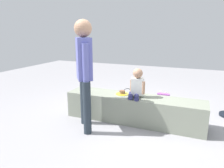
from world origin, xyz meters
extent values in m
plane|color=#979599|center=(0.00, 0.00, 0.00)|extent=(12.00, 12.00, 0.00)
cube|color=gray|center=(0.00, 0.00, 0.23)|extent=(2.35, 0.48, 0.46)
cylinder|color=navy|center=(-0.02, -0.11, 0.49)|extent=(0.14, 0.26, 0.08)
cylinder|color=navy|center=(0.09, -0.14, 0.49)|extent=(0.14, 0.26, 0.08)
cube|color=white|center=(0.07, -0.02, 0.64)|extent=(0.24, 0.18, 0.28)
sphere|color=tan|center=(0.07, -0.02, 0.86)|extent=(0.16, 0.16, 0.16)
cylinder|color=tan|center=(-0.05, 0.01, 0.63)|extent=(0.05, 0.05, 0.21)
cylinder|color=tan|center=(0.18, -0.05, 0.63)|extent=(0.05, 0.05, 0.21)
cylinder|color=#242F38|center=(-0.51, -0.69, 0.41)|extent=(0.12, 0.12, 0.81)
cylinder|color=#242F38|center=(-0.74, -0.39, 0.41)|extent=(0.12, 0.12, 0.81)
cube|color=#5E63B3|center=(-0.63, -0.54, 1.12)|extent=(0.37, 0.40, 0.62)
sphere|color=tan|center=(-0.63, -0.54, 1.56)|extent=(0.26, 0.26, 0.26)
cylinder|color=#5E63B3|center=(-0.52, -0.69, 1.07)|extent=(0.10, 0.10, 0.59)
cylinder|color=#5E63B3|center=(-0.74, -0.40, 1.07)|extent=(0.10, 0.10, 0.59)
cylinder|color=yellow|center=(-0.22, 0.03, 0.46)|extent=(0.22, 0.22, 0.01)
cylinder|color=#876247|center=(-0.22, 0.03, 0.49)|extent=(0.10, 0.10, 0.05)
cylinder|color=brown|center=(-0.22, 0.03, 0.52)|extent=(0.10, 0.10, 0.01)
cube|color=silver|center=(-0.16, 0.02, 0.47)|extent=(0.11, 0.04, 0.00)
cube|color=#B259BF|center=(0.38, 0.78, 0.17)|extent=(0.24, 0.08, 0.33)
torus|color=white|center=(0.33, 0.78, 0.33)|extent=(0.09, 0.01, 0.09)
torus|color=white|center=(0.43, 0.78, 0.33)|extent=(0.09, 0.01, 0.09)
cylinder|color=silver|center=(0.66, 0.42, 0.09)|extent=(0.07, 0.07, 0.18)
cone|color=silver|center=(0.66, 0.42, 0.19)|extent=(0.06, 0.06, 0.03)
cylinder|color=white|center=(0.66, 0.42, 0.22)|extent=(0.03, 0.03, 0.02)
cylinder|color=silver|center=(-0.78, 0.41, 0.08)|extent=(0.07, 0.07, 0.16)
cone|color=silver|center=(-0.78, 0.41, 0.17)|extent=(0.06, 0.06, 0.03)
cylinder|color=white|center=(-0.78, 0.41, 0.19)|extent=(0.03, 0.03, 0.02)
cylinder|color=red|center=(0.87, 0.39, 0.05)|extent=(0.08, 0.08, 0.10)
cube|color=white|center=(0.08, 0.58, 0.07)|extent=(0.35, 0.35, 0.14)
cube|color=black|center=(-0.42, 0.96, 0.09)|extent=(0.31, 0.13, 0.19)
torus|color=black|center=(-0.42, 0.96, 0.19)|extent=(0.23, 0.01, 0.23)
camera|label=1|loc=(0.96, -3.26, 1.52)|focal=33.53mm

